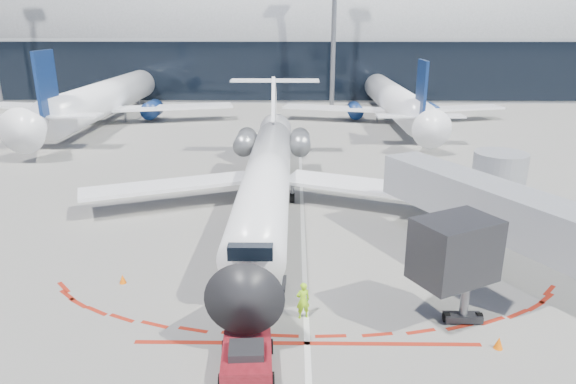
{
  "coord_description": "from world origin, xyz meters",
  "views": [
    {
      "loc": [
        -0.54,
        -29.23,
        12.31
      ],
      "look_at": [
        -0.92,
        -0.65,
        2.85
      ],
      "focal_mm": 32.0,
      "sensor_mm": 36.0,
      "label": 1
    }
  ],
  "objects_px": {
    "regional_jet": "(268,173)",
    "uld_container": "(268,271)",
    "ramp_worker": "(303,300)",
    "pushback_tug": "(247,358)"
  },
  "relations": [
    {
      "from": "ramp_worker",
      "to": "uld_container",
      "type": "bearing_deg",
      "value": -77.63
    },
    {
      "from": "regional_jet",
      "to": "pushback_tug",
      "type": "bearing_deg",
      "value": -89.69
    },
    {
      "from": "regional_jet",
      "to": "ramp_worker",
      "type": "distance_m",
      "value": 13.95
    },
    {
      "from": "pushback_tug",
      "to": "uld_container",
      "type": "xyz_separation_m",
      "value": [
        0.45,
        6.4,
        0.28
      ]
    },
    {
      "from": "regional_jet",
      "to": "ramp_worker",
      "type": "relative_size",
      "value": 18.58
    },
    {
      "from": "ramp_worker",
      "to": "uld_container",
      "type": "distance_m",
      "value": 3.24
    },
    {
      "from": "pushback_tug",
      "to": "ramp_worker",
      "type": "relative_size",
      "value": 2.74
    },
    {
      "from": "pushback_tug",
      "to": "ramp_worker",
      "type": "distance_m",
      "value": 4.2
    },
    {
      "from": "uld_container",
      "to": "pushback_tug",
      "type": "bearing_deg",
      "value": -91.61
    },
    {
      "from": "regional_jet",
      "to": "uld_container",
      "type": "height_order",
      "value": "regional_jet"
    }
  ]
}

